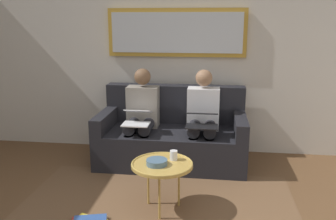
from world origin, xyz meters
The scene contains 11 objects.
wall_rear centered at (0.00, -2.60, 1.30)m, with size 6.00×0.12×2.60m, color beige.
area_rug centered at (0.00, -0.85, 0.00)m, with size 2.60×1.80×0.01m, color brown.
couch centered at (0.00, -2.12, 0.31)m, with size 1.76×0.90×0.90m.
framed_mirror centered at (0.00, -2.51, 1.55)m, with size 1.75×0.05×0.60m.
coffee_table centered at (-0.05, -0.90, 0.44)m, with size 0.56×0.56×0.47m.
cup centered at (-0.14, -1.00, 0.50)m, with size 0.07×0.07×0.09m, color silver.
bowl centered at (-0.01, -0.86, 0.48)m, with size 0.19×0.19×0.05m, color slate.
person_left centered at (-0.37, -2.05, 0.61)m, with size 0.38×0.58×1.14m.
laptop_black centered at (-0.37, -1.80, 0.63)m, with size 0.35×0.35×0.15m.
person_right centered at (0.37, -2.05, 0.61)m, with size 0.38×0.58×1.14m.
laptop_white centered at (0.37, -1.81, 0.63)m, with size 0.30×0.37×0.16m.
Camera 1 is at (-0.50, 2.08, 1.71)m, focal length 38.53 mm.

